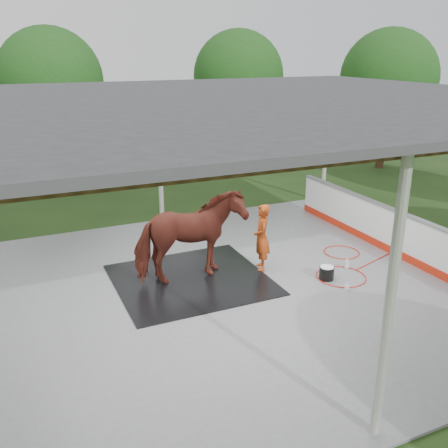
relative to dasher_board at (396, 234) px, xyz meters
name	(u,v)px	position (x,y,z in m)	size (l,w,h in m)	color
ground	(229,290)	(-4.60, 0.00, -0.59)	(100.00, 100.00, 0.00)	#1E3814
concrete_slab	(229,289)	(-4.60, 0.00, -0.57)	(12.00, 10.00, 0.05)	slate
pavilion_structure	(229,103)	(-4.60, 0.00, 3.37)	(12.60, 10.60, 4.05)	beige
dasher_board	(396,234)	(0.00, 0.00, 0.00)	(0.16, 8.00, 1.15)	red
tree_belt	(224,107)	(-4.30, 0.90, 3.20)	(28.00, 28.00, 5.80)	#382314
rubber_mat	(191,279)	(-5.20, 0.71, -0.53)	(3.30, 3.09, 0.02)	black
horse	(190,237)	(-5.20, 0.71, 0.49)	(1.08, 2.38, 2.01)	maroon
handler	(262,237)	(-3.47, 0.61, 0.24)	(0.57, 0.38, 1.57)	#B03E12
wash_bucket	(327,273)	(-2.41, -0.50, -0.39)	(0.33, 0.33, 0.31)	black
soap_bottle_a	(347,263)	(-1.62, -0.20, -0.41)	(0.10, 0.10, 0.26)	silver
soap_bottle_b	(347,286)	(-2.33, -1.13, -0.45)	(0.08, 0.08, 0.18)	#338CD8
hose_coil	(342,266)	(-1.67, -0.09, -0.53)	(2.51, 2.19, 0.02)	red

